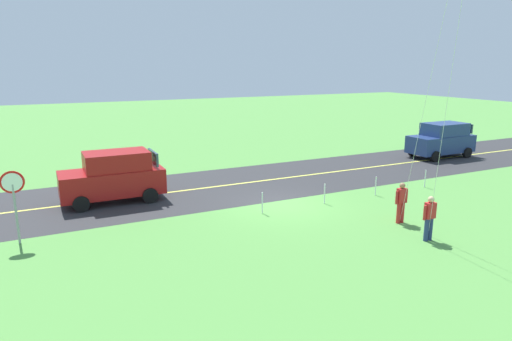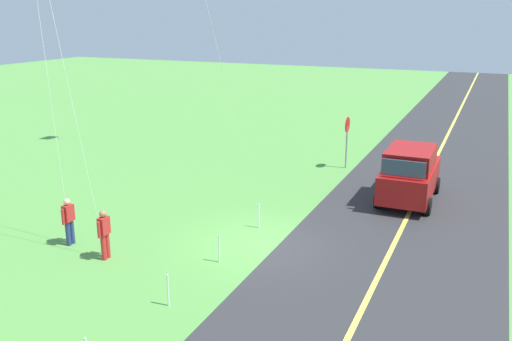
# 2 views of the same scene
# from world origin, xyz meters

# --- Properties ---
(ground_plane) EXTENTS (120.00, 120.00, 0.10)m
(ground_plane) POSITION_xyz_m (0.00, 0.00, -0.05)
(ground_plane) COLOR #549342
(asphalt_road) EXTENTS (120.00, 7.00, 0.00)m
(asphalt_road) POSITION_xyz_m (0.00, -4.00, 0.00)
(asphalt_road) COLOR #2D2D30
(asphalt_road) RESTS_ON ground
(road_centre_stripe) EXTENTS (120.00, 0.16, 0.00)m
(road_centre_stripe) POSITION_xyz_m (0.00, -4.00, 0.01)
(road_centre_stripe) COLOR #E5E04C
(road_centre_stripe) RESTS_ON asphalt_road
(car_suv_foreground) EXTENTS (4.40, 2.12, 2.24)m
(car_suv_foreground) POSITION_xyz_m (6.48, -3.70, 1.15)
(car_suv_foreground) COLOR maroon
(car_suv_foreground) RESTS_ON ground
(stop_sign) EXTENTS (0.76, 0.08, 2.56)m
(stop_sign) POSITION_xyz_m (10.23, -0.10, 1.80)
(stop_sign) COLOR gray
(stop_sign) RESTS_ON ground
(person_adult_near) EXTENTS (0.58, 0.22, 1.60)m
(person_adult_near) POSITION_xyz_m (-2.53, 5.84, 0.86)
(person_adult_near) COLOR navy
(person_adult_near) RESTS_ON ground
(person_adult_companion) EXTENTS (0.58, 0.22, 1.60)m
(person_adult_companion) POSITION_xyz_m (-2.95, 4.05, 0.86)
(person_adult_companion) COLOR red
(person_adult_companion) RESTS_ON ground
(fence_post_1) EXTENTS (0.05, 0.05, 0.90)m
(fence_post_1) POSITION_xyz_m (-4.61, 0.70, 0.45)
(fence_post_1) COLOR silver
(fence_post_1) RESTS_ON ground
(fence_post_2) EXTENTS (0.05, 0.05, 0.90)m
(fence_post_2) POSITION_xyz_m (-1.75, 0.70, 0.45)
(fence_post_2) COLOR silver
(fence_post_2) RESTS_ON ground
(fence_post_3) EXTENTS (0.05, 0.05, 0.90)m
(fence_post_3) POSITION_xyz_m (1.32, 0.70, 0.45)
(fence_post_3) COLOR silver
(fence_post_3) RESTS_ON ground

